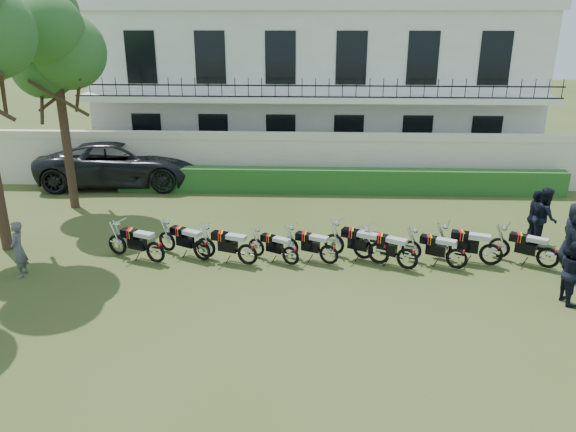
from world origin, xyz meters
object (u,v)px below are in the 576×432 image
Objects in this scene: motorcycle_6 at (408,254)px; inspector at (18,249)px; motorcycle_7 at (457,254)px; motorcycle_1 at (202,245)px; tree_west_near at (54,44)px; motorcycle_8 at (492,249)px; officer_5 at (534,217)px; motorcycle_2 at (247,249)px; motorcycle_5 at (379,248)px; motorcycle_4 at (329,250)px; suv at (123,162)px; motorcycle_9 at (549,253)px; officer_3 at (574,234)px; officer_4 at (544,217)px; motorcycle_0 at (155,247)px; motorcycle_3 at (291,251)px; officer_2 at (573,248)px; officer_1 at (573,272)px.

motorcycle_6 is 1.12× the size of inspector.
motorcycle_1 is at bearing 113.18° from motorcycle_7.
motorcycle_8 is (14.02, -4.65, -5.37)m from tree_west_near.
motorcycle_6 is 1.02× the size of officer_5.
motorcycle_5 is at bearing -67.13° from motorcycle_2.
motorcycle_5 is at bearing -62.31° from motorcycle_4.
motorcycle_4 is at bearing -136.48° from suv.
motorcycle_7 is 1.12× the size of inspector.
officer_3 is at bearing -32.40° from motorcycle_9.
motorcycle_1 is at bearing 107.96° from officer_4.
motorcycle_0 is 8.76m from suv.
motorcycle_8 reaches higher than motorcycle_6.
motorcycle_3 is at bearing -66.74° from motorcycle_1.
officer_4 reaches higher than motorcycle_5.
motorcycle_3 is 0.90× the size of motorcycle_4.
motorcycle_6 is at bearing 87.61° from officer_3.
suv reaches higher than motorcycle_8.
inspector is at bearing 119.73° from motorcycle_7.
suv is 16.40m from officer_4.
motorcycle_5 is 1.02× the size of officer_3.
motorcycle_4 is 0.98× the size of motorcycle_7.
motorcycle_0 is at bearing 119.38° from motorcycle_3.
officer_2 reaches higher than motorcycle_6.
motorcycle_8 is 1.05× the size of officer_4.
motorcycle_7 is 0.96× the size of officer_3.
officer_2 is 2.47m from officer_4.
officer_2 is at bearing -72.73° from motorcycle_5.
motorcycle_5 is at bearing -131.82° from suv.
motorcycle_4 is 1.43m from motorcycle_5.
motorcycle_4 is 0.25× the size of suv.
motorcycle_2 is 6.26m from inspector.
motorcycle_2 is at bearing 110.89° from officer_4.
motorcycle_1 is 9.91m from motorcycle_9.
officer_3 is (3.39, 0.57, 0.44)m from motorcycle_7.
officer_5 is at bearing 93.73° from inspector.
motorcycle_0 is 0.97× the size of motorcycle_8.
motorcycle_0 is at bearing 118.37° from motorcycle_5.
motorcycle_7 is (4.71, -0.08, 0.04)m from motorcycle_3.
officer_1 is (3.79, -1.69, 0.32)m from motorcycle_6.
motorcycle_9 is 1.00m from officer_3.
officer_2 is (7.57, -0.66, 0.51)m from motorcycle_3.
motorcycle_6 is 4.32m from officer_2.
officer_2 reaches higher than officer_5.
motorcycle_6 is (11.57, -5.04, -5.39)m from tree_west_near.
motorcycle_2 is 1.08× the size of motorcycle_7.
officer_1 is (2.38, -1.79, 0.34)m from motorcycle_7.
officer_3 is 0.98× the size of officer_4.
officer_4 is at bearing 15.73° from motorcycle_9.
inspector is at bearing 109.65° from officer_4.
officer_1 is at bearing -127.85° from suv.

